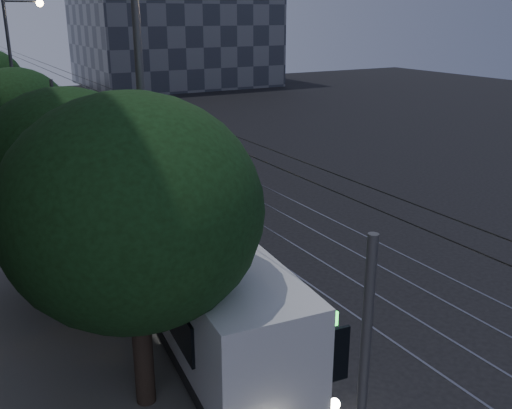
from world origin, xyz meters
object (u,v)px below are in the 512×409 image
object	(u,v)px
pickup_silver	(75,181)
streetlamp_near	(159,129)
trolleybus	(189,271)
car_white_d	(43,124)
streetlamp_far	(18,61)
car_white_b	(41,150)
car_white_a	(68,176)
car_white_c	(28,134)

from	to	relation	value
pickup_silver	streetlamp_near	xyz separation A→B (m)	(-0.55, -13.72, 4.89)
trolleybus	pickup_silver	world-z (taller)	trolleybus
car_white_d	streetlamp_far	xyz separation A→B (m)	(-2.09, -7.17, 5.12)
car_white_d	streetlamp_far	distance (m)	9.05
trolleybus	car_white_b	distance (m)	22.53
car_white_a	car_white_b	distance (m)	7.41
car_white_b	car_white_d	bearing A→B (deg)	90.16
car_white_d	car_white_c	bearing A→B (deg)	-135.34
car_white_a	streetlamp_near	bearing A→B (deg)	-76.07
trolleybus	car_white_c	size ratio (longest dim) A/B	2.92
car_white_a	car_white_c	size ratio (longest dim) A/B	1.11
pickup_silver	car_white_b	distance (m)	9.06
car_white_d	streetlamp_near	distance (m)	31.88
car_white_b	streetlamp_near	size ratio (longest dim) A/B	0.45
car_white_a	streetlamp_far	size ratio (longest dim) A/B	0.46
streetlamp_far	car_white_c	bearing A→B (deg)	82.59
car_white_b	car_white_d	world-z (taller)	car_white_d
car_white_d	car_white_b	bearing A→B (deg)	-120.61
car_white_c	pickup_silver	bearing A→B (deg)	-67.77
trolleybus	car_white_a	size ratio (longest dim) A/B	2.64
car_white_a	car_white_d	bearing A→B (deg)	100.37
trolleybus	car_white_c	distance (m)	27.76
car_white_d	streetlamp_near	world-z (taller)	streetlamp_near
pickup_silver	streetlamp_near	bearing A→B (deg)	-73.41
car_white_a	streetlamp_near	distance (m)	16.18
pickup_silver	car_white_a	size ratio (longest dim) A/B	1.47
car_white_d	streetlamp_far	bearing A→B (deg)	-126.36
car_white_a	car_white_b	size ratio (longest dim) A/B	1.04
pickup_silver	car_white_c	world-z (taller)	pickup_silver
car_white_d	streetlamp_far	size ratio (longest dim) A/B	0.44
car_white_c	streetlamp_near	size ratio (longest dim) A/B	0.42
pickup_silver	streetlamp_near	world-z (taller)	streetlamp_near
car_white_c	streetlamp_near	world-z (taller)	streetlamp_near
pickup_silver	streetlamp_near	size ratio (longest dim) A/B	0.68
trolleybus	car_white_d	distance (m)	31.18
car_white_b	car_white_c	world-z (taller)	car_white_c
car_white_a	streetlamp_far	distance (m)	10.23
car_white_c	trolleybus	bearing A→B (deg)	-67.35
pickup_silver	streetlamp_far	distance (m)	11.62
pickup_silver	car_white_c	bearing A→B (deg)	108.88
car_white_b	car_white_d	distance (m)	8.77
car_white_c	streetlamp_far	bearing A→B (deg)	-75.17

